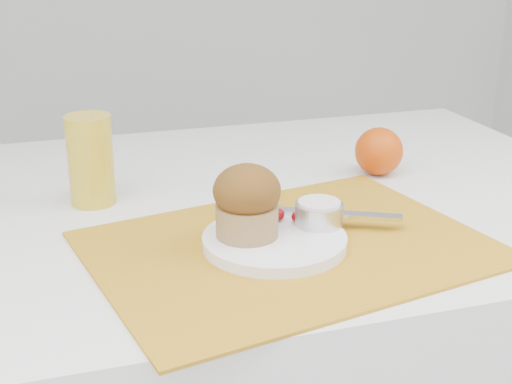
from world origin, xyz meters
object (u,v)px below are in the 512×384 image
object	(u,v)px
plate	(275,241)
juice_glass	(91,160)
orange	(379,151)
muffin	(247,201)

from	to	relation	value
plate	juice_glass	size ratio (longest dim) A/B	1.38
plate	orange	size ratio (longest dim) A/B	2.33
orange	muffin	bearing A→B (deg)	-143.39
juice_glass	muffin	size ratio (longest dim) A/B	1.42
plate	orange	world-z (taller)	orange
plate	muffin	distance (m)	0.06
plate	orange	distance (m)	0.35
juice_glass	muffin	world-z (taller)	juice_glass
juice_glass	muffin	distance (m)	0.28
juice_glass	orange	bearing A→B (deg)	-0.85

